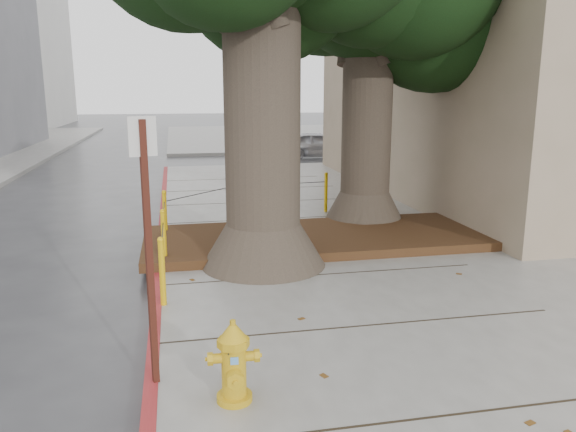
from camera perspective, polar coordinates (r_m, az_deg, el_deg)
The scene contains 11 objects.
ground at distance 6.98m, azimuth 3.62°, elevation -12.53°, with size 140.00×140.00×0.00m, color #28282B.
sidewalk_far at distance 37.01m, azimuth 0.50°, elevation 8.16°, with size 16.00×20.00×0.15m, color slate.
curb_red at distance 9.07m, azimuth -13.01°, elevation -6.29°, with size 0.14×26.00×0.16m, color maroon.
planter_bed at distance 10.67m, azimuth 2.86°, elevation -2.23°, with size 6.40×2.60×0.16m, color black.
building_side_white at distance 36.67m, azimuth 17.90°, elevation 14.45°, with size 10.00×10.00×9.00m, color silver.
building_side_grey at distance 44.95m, azimuth 21.12°, elevation 15.69°, with size 12.00×14.00×12.00m, color slate.
bollard_ring at distance 10.75m, azimuth -6.91°, elevation 0.18°, with size 3.79×5.39×0.95m.
fire_hydrant at distance 5.32m, azimuth -5.53°, elevation -14.57°, with size 0.42×0.37×0.80m.
signpost at distance 5.40m, azimuth -14.02°, elevation -2.21°, with size 0.25×0.10×2.59m.
car_silver at distance 25.30m, azimuth 2.96°, elevation 7.24°, with size 1.40×3.49×1.19m, color #B2B1B7.
car_red at distance 29.77m, azimuth 17.84°, elevation 7.37°, with size 1.15×3.30×1.09m, color maroon.
Camera 1 is at (-1.68, -6.09, 2.97)m, focal length 35.00 mm.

